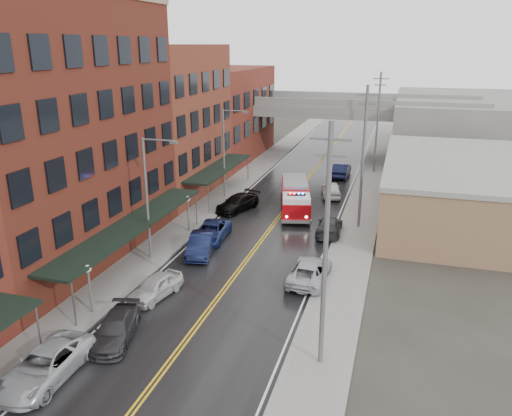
# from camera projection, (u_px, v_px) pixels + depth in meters

# --- Properties ---
(road) EXTENTS (11.00, 160.00, 0.02)m
(road) POSITION_uv_depth(u_px,v_px,m) (262.00, 240.00, 40.28)
(road) COLOR black
(road) RESTS_ON ground
(sidewalk_left) EXTENTS (3.00, 160.00, 0.15)m
(sidewalk_left) POSITION_uv_depth(u_px,v_px,m) (179.00, 230.00, 42.21)
(sidewalk_left) COLOR slate
(sidewalk_left) RESTS_ON ground
(sidewalk_right) EXTENTS (3.00, 160.00, 0.15)m
(sidewalk_right) POSITION_uv_depth(u_px,v_px,m) (353.00, 249.00, 38.30)
(sidewalk_right) COLOR slate
(sidewalk_right) RESTS_ON ground
(curb_left) EXTENTS (0.30, 160.00, 0.15)m
(curb_left) POSITION_uv_depth(u_px,v_px,m) (197.00, 232.00, 41.77)
(curb_left) COLOR gray
(curb_left) RESTS_ON ground
(curb_right) EXTENTS (0.30, 160.00, 0.15)m
(curb_right) POSITION_uv_depth(u_px,v_px,m) (332.00, 246.00, 38.74)
(curb_right) COLOR gray
(curb_right) RESTS_ON ground
(brick_building_b) EXTENTS (9.00, 20.00, 18.00)m
(brick_building_b) POSITION_uv_depth(u_px,v_px,m) (51.00, 135.00, 34.63)
(brick_building_b) COLOR #512115
(brick_building_b) RESTS_ON ground
(brick_building_c) EXTENTS (9.00, 15.00, 15.00)m
(brick_building_c) POSITION_uv_depth(u_px,v_px,m) (165.00, 121.00, 51.05)
(brick_building_c) COLOR maroon
(brick_building_c) RESTS_ON ground
(brick_building_far) EXTENTS (9.00, 20.00, 12.00)m
(brick_building_far) POSITION_uv_depth(u_px,v_px,m) (224.00, 114.00, 67.46)
(brick_building_far) COLOR maroon
(brick_building_far) RESTS_ON ground
(tan_building) EXTENTS (14.00, 22.00, 5.00)m
(tan_building) POSITION_uv_depth(u_px,v_px,m) (466.00, 192.00, 44.33)
(tan_building) COLOR #926E4E
(tan_building) RESTS_ON ground
(right_far_block) EXTENTS (18.00, 30.00, 8.00)m
(right_far_block) POSITION_uv_depth(u_px,v_px,m) (461.00, 126.00, 70.65)
(right_far_block) COLOR slate
(right_far_block) RESTS_ON ground
(awning_1) EXTENTS (2.60, 18.00, 3.09)m
(awning_1) POSITION_uv_depth(u_px,v_px,m) (133.00, 225.00, 34.97)
(awning_1) COLOR black
(awning_1) RESTS_ON ground
(awning_2) EXTENTS (2.60, 13.00, 3.09)m
(awning_2) POSITION_uv_depth(u_px,v_px,m) (220.00, 168.00, 50.91)
(awning_2) COLOR black
(awning_2) RESTS_ON ground
(globe_lamp_1) EXTENTS (0.44, 0.44, 3.12)m
(globe_lamp_1) POSITION_uv_depth(u_px,v_px,m) (89.00, 278.00, 28.51)
(globe_lamp_1) COLOR #59595B
(globe_lamp_1) RESTS_ON ground
(globe_lamp_2) EXTENTS (0.44, 0.44, 3.12)m
(globe_lamp_2) POSITION_uv_depth(u_px,v_px,m) (188.00, 206.00, 41.26)
(globe_lamp_2) COLOR #59595B
(globe_lamp_2) RESTS_ON ground
(street_lamp_1) EXTENTS (2.64, 0.22, 9.00)m
(street_lamp_1) POSITION_uv_depth(u_px,v_px,m) (149.00, 192.00, 34.94)
(street_lamp_1) COLOR #59595B
(street_lamp_1) RESTS_ON ground
(street_lamp_2) EXTENTS (2.64, 0.22, 9.00)m
(street_lamp_2) POSITION_uv_depth(u_px,v_px,m) (226.00, 148.00, 49.51)
(street_lamp_2) COLOR #59595B
(street_lamp_2) RESTS_ON ground
(utility_pole_0) EXTENTS (1.80, 0.24, 12.00)m
(utility_pole_0) POSITION_uv_depth(u_px,v_px,m) (326.00, 246.00, 22.71)
(utility_pole_0) COLOR #59595B
(utility_pole_0) RESTS_ON ground
(utility_pole_1) EXTENTS (1.80, 0.24, 12.00)m
(utility_pole_1) POSITION_uv_depth(u_px,v_px,m) (363.00, 156.00, 40.93)
(utility_pole_1) COLOR #59595B
(utility_pole_1) RESTS_ON ground
(utility_pole_2) EXTENTS (1.80, 0.24, 12.00)m
(utility_pole_2) POSITION_uv_depth(u_px,v_px,m) (378.00, 121.00, 59.15)
(utility_pole_2) COLOR #59595B
(utility_pole_2) RESTS_ON ground
(overpass) EXTENTS (40.00, 10.00, 7.50)m
(overpass) POSITION_uv_depth(u_px,v_px,m) (326.00, 114.00, 67.56)
(overpass) COLOR slate
(overpass) RESTS_ON ground
(fire_truck) EXTENTS (4.60, 8.26, 2.88)m
(fire_truck) POSITION_uv_depth(u_px,v_px,m) (295.00, 197.00, 46.23)
(fire_truck) COLOR #9F070D
(fire_truck) RESTS_ON ground
(parked_car_left_2) EXTENTS (2.51, 5.35, 1.48)m
(parked_car_left_2) POSITION_uv_depth(u_px,v_px,m) (45.00, 365.00, 23.34)
(parked_car_left_2) COLOR #A9ACB1
(parked_car_left_2) RESTS_ON ground
(parked_car_left_3) EXTENTS (2.93, 4.88, 1.32)m
(parked_car_left_3) POSITION_uv_depth(u_px,v_px,m) (116.00, 329.00, 26.45)
(parked_car_left_3) COLOR #28272A
(parked_car_left_3) RESTS_ON ground
(parked_car_left_4) EXTENTS (2.48, 4.38, 1.41)m
(parked_car_left_4) POSITION_uv_depth(u_px,v_px,m) (156.00, 287.00, 31.00)
(parked_car_left_4) COLOR beige
(parked_car_left_4) RESTS_ON ground
(parked_car_left_5) EXTENTS (2.62, 5.00, 1.57)m
(parked_car_left_5) POSITION_uv_depth(u_px,v_px,m) (201.00, 244.00, 37.29)
(parked_car_left_5) COLOR #0E1534
(parked_car_left_5) RESTS_ON ground
(parked_car_left_6) EXTENTS (2.70, 5.25, 1.42)m
(parked_car_left_6) POSITION_uv_depth(u_px,v_px,m) (211.00, 232.00, 40.01)
(parked_car_left_6) COLOR navy
(parked_car_left_6) RESTS_ON ground
(parked_car_left_7) EXTENTS (3.63, 5.50, 1.48)m
(parked_car_left_7) POSITION_uv_depth(u_px,v_px,m) (238.00, 203.00, 47.13)
(parked_car_left_7) COLOR black
(parked_car_left_7) RESTS_ON ground
(parked_car_right_0) EXTENTS (2.55, 5.27, 1.45)m
(parked_car_right_0) POSITION_uv_depth(u_px,v_px,m) (309.00, 271.00, 33.07)
(parked_car_right_0) COLOR #A9ACB1
(parked_car_right_0) RESTS_ON ground
(parked_car_right_1) EXTENTS (2.16, 4.89, 1.40)m
(parked_car_right_1) POSITION_uv_depth(u_px,v_px,m) (329.00, 226.00, 41.23)
(parked_car_right_1) COLOR #29292C
(parked_car_right_1) RESTS_ON ground
(parked_car_right_2) EXTENTS (2.72, 4.88, 1.57)m
(parked_car_right_2) POSITION_uv_depth(u_px,v_px,m) (331.00, 189.00, 51.40)
(parked_car_right_2) COLOR silver
(parked_car_right_2) RESTS_ON ground
(parked_car_right_3) EXTENTS (1.84, 5.01, 1.64)m
(parked_car_right_3) POSITION_uv_depth(u_px,v_px,m) (341.00, 170.00, 59.03)
(parked_car_right_3) COLOR black
(parked_car_right_3) RESTS_ON ground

